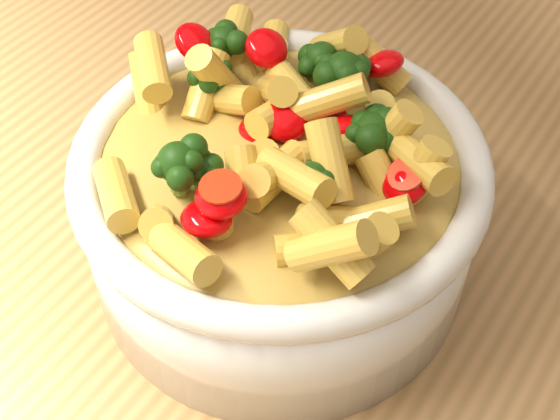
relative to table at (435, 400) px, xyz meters
The scene contains 3 objects.
table is the anchor object (origin of this frame).
serving_bowl 0.20m from the table, 168.28° to the right, with size 0.24×0.24×0.10m.
pasta_salad 0.25m from the table, 168.28° to the right, with size 0.19×0.19×0.04m.
Camera 1 is at (0.06, -0.29, 1.30)m, focal length 50.00 mm.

